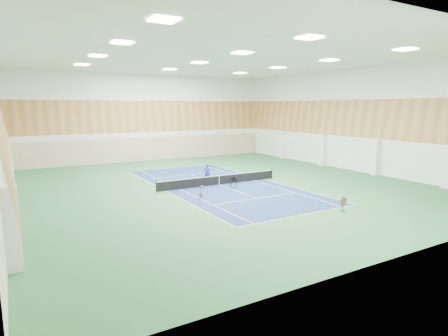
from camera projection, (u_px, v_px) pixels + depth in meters
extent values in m
plane|color=#2C663A|center=(219.00, 185.00, 36.42)|extent=(40.00, 40.00, 0.00)
cube|color=navy|center=(219.00, 185.00, 36.42)|extent=(10.97, 23.77, 0.01)
cube|color=#C6B793|center=(151.00, 149.00, 53.01)|extent=(35.40, 0.16, 3.20)
cube|color=#593319|center=(7.00, 225.00, 20.53)|extent=(0.08, 1.80, 2.20)
cube|color=#593319|center=(6.00, 195.00, 27.36)|extent=(0.08, 1.80, 2.20)
imported|color=navy|center=(207.00, 173.00, 37.64)|extent=(0.69, 0.47, 1.85)
imported|color=#9897A0|center=(202.00, 192.00, 30.63)|extent=(0.72, 0.68, 1.18)
imported|color=#9F805B|center=(343.00, 204.00, 27.06)|extent=(0.74, 0.48, 1.18)
cone|color=orange|center=(225.00, 202.00, 29.25)|extent=(0.23, 0.23, 0.25)
cone|color=#F75A0D|center=(244.00, 200.00, 30.09)|extent=(0.18, 0.18, 0.20)
cone|color=orange|center=(261.00, 195.00, 31.74)|extent=(0.21, 0.21, 0.23)
cone|color=#EC5C0C|center=(286.00, 191.00, 33.22)|extent=(0.20, 0.20, 0.22)
cone|color=#F2480C|center=(255.00, 221.00, 24.54)|extent=(0.20, 0.20, 0.23)
cone|color=orange|center=(284.00, 219.00, 25.08)|extent=(0.17, 0.17, 0.19)
cone|color=#FA470D|center=(305.00, 210.00, 27.12)|extent=(0.20, 0.20, 0.22)
cone|color=orange|center=(333.00, 206.00, 28.25)|extent=(0.21, 0.21, 0.24)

